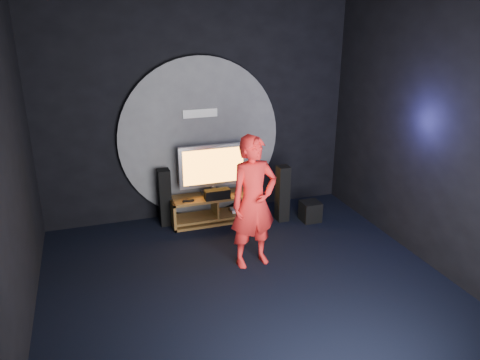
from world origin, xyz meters
name	(u,v)px	position (x,y,z in m)	size (l,w,h in m)	color
floor	(250,289)	(0.00, 0.00, 0.00)	(5.00, 5.00, 0.00)	black
back_wall	(198,110)	(0.00, 2.50, 1.75)	(5.00, 0.04, 3.50)	black
front_wall	(385,264)	(0.00, -2.50, 1.75)	(5.00, 0.04, 3.50)	black
left_wall	(4,178)	(-2.50, 0.00, 1.75)	(0.04, 5.00, 3.50)	black
right_wall	(437,136)	(2.50, 0.00, 1.75)	(0.04, 5.00, 3.50)	black
wall_disc_panel	(200,138)	(0.00, 2.44, 1.30)	(2.60, 0.11, 2.60)	#515156
media_console	(215,210)	(0.13, 2.05, 0.19)	(1.43, 0.45, 0.45)	olive
tv	(213,168)	(0.12, 2.12, 0.90)	(1.10, 0.22, 0.82)	silver
center_speaker	(217,194)	(0.12, 1.90, 0.53)	(0.40, 0.15, 0.15)	black
remote	(188,201)	(-0.34, 1.93, 0.46)	(0.18, 0.05, 0.02)	black
tower_speaker_left	(165,197)	(-0.66, 2.18, 0.46)	(0.18, 0.21, 0.92)	black
tower_speaker_right	(282,194)	(1.17, 1.75, 0.46)	(0.18, 0.21, 0.92)	black
subwoofer	(310,211)	(1.60, 1.58, 0.16)	(0.30, 0.30, 0.33)	black
player	(254,202)	(0.25, 0.60, 0.89)	(0.65, 0.43, 1.79)	red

